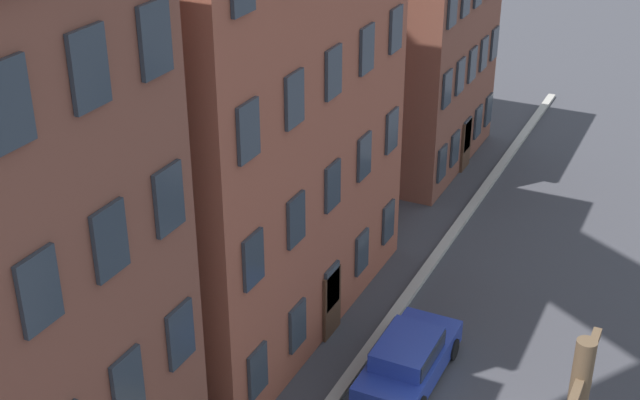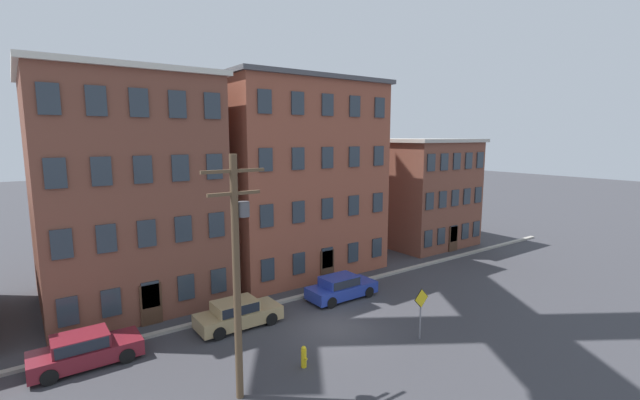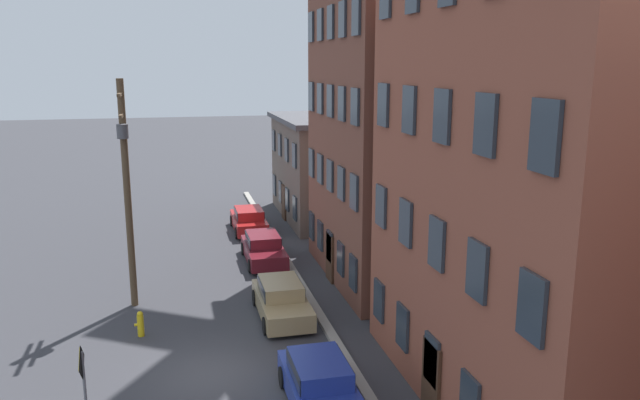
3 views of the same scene
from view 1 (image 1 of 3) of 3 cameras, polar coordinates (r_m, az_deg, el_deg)
name	(u,v)px [view 1 (image 1 of 3)]	position (r m, az deg, el deg)	size (l,w,h in m)	color
apartment_far	(192,100)	(26.83, -8.23, 6.36)	(11.98, 9.67, 13.88)	brown
apartment_annex	(347,43)	(39.30, 1.74, 10.01)	(8.69, 11.73, 9.66)	brown
car_blue	(408,358)	(25.87, 5.67, -10.04)	(4.40, 1.92, 1.43)	#233899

